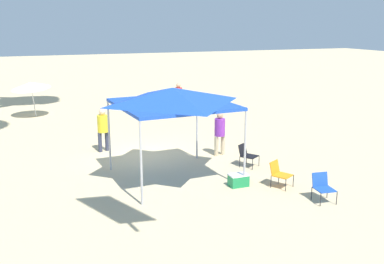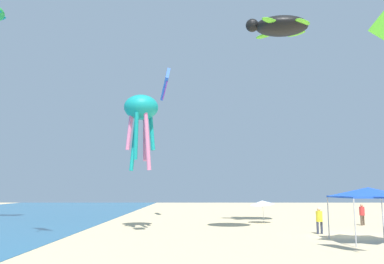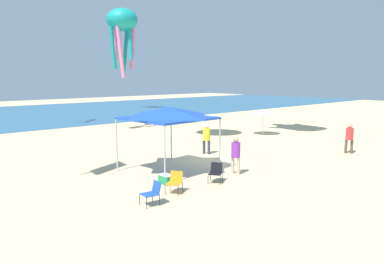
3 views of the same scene
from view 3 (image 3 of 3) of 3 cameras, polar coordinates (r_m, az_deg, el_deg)
The scene contains 12 objects.
ground at distance 20.28m, azimuth 2.46°, elevation -4.58°, with size 120.00×120.00×0.10m, color #D6BC8C.
ocean_strip at distance 48.69m, azimuth -25.59°, elevation 2.26°, with size 120.00×29.04×0.02m, color #28668E.
canopy_tent at distance 17.89m, azimuth -3.61°, elevation 2.86°, with size 3.79×3.70×3.09m.
beach_umbrella at distance 29.73m, azimuth 10.43°, elevation 3.00°, with size 2.14×2.13×2.12m.
folding_chair_facing_ocean at distance 16.31m, azimuth 3.60°, elevation -5.91°, with size 0.81×0.77×0.82m.
folding_chair_right_of_tent at distance 13.56m, azimuth -5.98°, elevation -8.91°, with size 0.69×0.61×0.82m.
folding_chair_left_of_tent at distance 14.85m, azimuth -2.58°, elevation -7.33°, with size 0.80×0.76×0.82m.
cooler_box at distance 16.12m, azimuth -3.92°, elevation -7.08°, with size 0.41×0.62×0.40m.
person_watching_sky at distance 24.01m, azimuth 22.60°, elevation -0.54°, with size 0.42×0.42×1.78m.
person_near_umbrella at distance 17.59m, azimuth 6.60°, elevation -3.05°, with size 0.42×0.46×1.75m.
person_kite_handler at distance 22.02m, azimuth 2.19°, elevation -0.65°, with size 0.42×0.46×1.77m.
kite_octopus_teal at distance 33.33m, azimuth -10.46°, elevation 15.74°, with size 2.60×2.60×5.77m.
Camera 3 is at (-13.96, -13.99, 4.49)m, focal length 35.46 mm.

